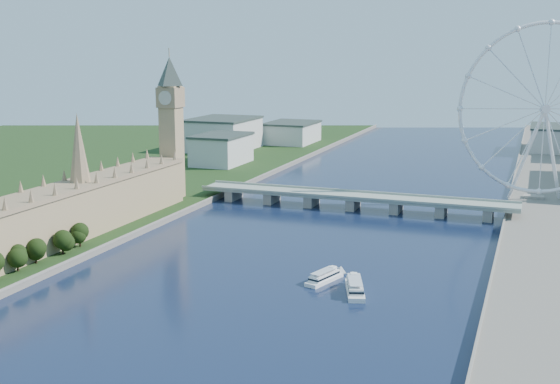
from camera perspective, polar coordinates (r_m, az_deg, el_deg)
The scene contains 7 objects.
parliament_range at distance 420.61m, azimuth -15.80°, elevation -1.19°, with size 24.00×200.00×70.00m.
big_ben at distance 503.90m, azimuth -8.87°, elevation 6.66°, with size 20.02×20.02×110.00m.
westminster_bridge at distance 485.90m, azimuth 5.97°, elevation -0.59°, with size 220.00×22.00×9.50m.
london_eye at distance 517.71m, azimuth 20.73°, elevation 6.29°, with size 113.60×39.12×124.30m.
city_skyline at distance 730.81m, azimuth 14.07°, elevation 3.97°, with size 505.00×280.00×32.00m.
tour_boat_near at distance 334.51m, azimuth 3.61°, elevation -7.27°, with size 6.76×26.63×5.85m, color white, non-canonical shape.
tour_boat_far at distance 320.81m, azimuth 6.10°, elevation -8.14°, with size 7.73×30.24×6.69m, color white, non-canonical shape.
Camera 1 is at (115.85, -161.13, 106.81)m, focal length 45.00 mm.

